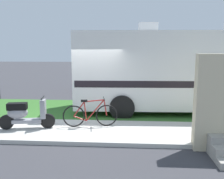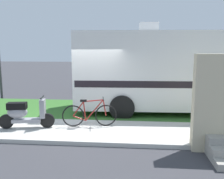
{
  "view_description": "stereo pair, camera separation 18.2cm",
  "coord_description": "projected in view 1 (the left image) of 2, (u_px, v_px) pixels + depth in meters",
  "views": [
    {
      "loc": [
        1.48,
        -8.17,
        2.51
      ],
      "look_at": [
        0.9,
        0.3,
        1.1
      ],
      "focal_mm": 39.15,
      "sensor_mm": 36.0,
      "label": 1
    },
    {
      "loc": [
        1.66,
        -8.15,
        2.51
      ],
      "look_at": [
        0.9,
        0.3,
        1.1
      ],
      "focal_mm": 39.15,
      "sensor_mm": 36.0,
      "label": 2
    }
  ],
  "objects": [
    {
      "name": "grass_strip",
      "position": [
        92.0,
        110.0,
        10.02
      ],
      "size": [
        24.0,
        3.4,
        0.08
      ],
      "color": "#336628",
      "rests_on": "ground"
    },
    {
      "name": "pickup_truck_near",
      "position": [
        128.0,
        76.0,
        14.13
      ],
      "size": [
        5.37,
        2.32,
        1.79
      ],
      "color": "maroon",
      "rests_on": "ground"
    },
    {
      "name": "bottle_green",
      "position": [
        199.0,
        127.0,
        7.26
      ],
      "size": [
        0.07,
        0.07,
        0.25
      ],
      "color": "#B2B2B7",
      "rests_on": "ground"
    },
    {
      "name": "sidewalk",
      "position": [
        79.0,
        131.0,
        7.36
      ],
      "size": [
        24.0,
        2.0,
        0.12
      ],
      "color": "beige",
      "rests_on": "ground"
    },
    {
      "name": "bicycle",
      "position": [
        90.0,
        115.0,
        7.57
      ],
      "size": [
        1.69,
        0.52,
        0.9
      ],
      "color": "black",
      "rests_on": "ground"
    },
    {
      "name": "ground_plane",
      "position": [
        86.0,
        122.0,
        8.55
      ],
      "size": [
        80.0,
        80.0,
        0.0
      ],
      "primitive_type": "plane",
      "color": "#38383D"
    },
    {
      "name": "motorhome_rv",
      "position": [
        180.0,
        69.0,
        9.54
      ],
      "size": [
        7.93,
        2.72,
        3.64
      ],
      "color": "silver",
      "rests_on": "ground"
    },
    {
      "name": "scooter",
      "position": [
        25.0,
        114.0,
        7.35
      ],
      "size": [
        1.65,
        0.58,
        0.97
      ],
      "color": "black",
      "rests_on": "ground"
    }
  ]
}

